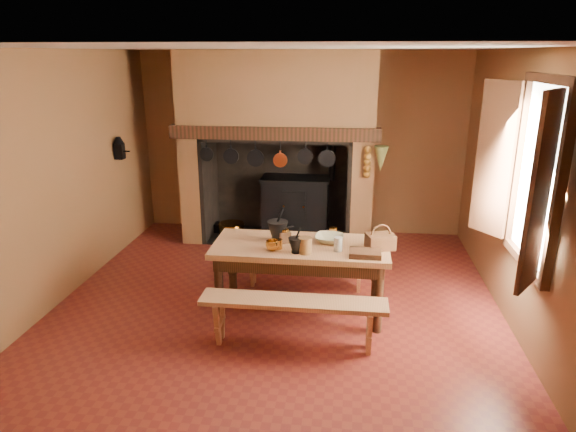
% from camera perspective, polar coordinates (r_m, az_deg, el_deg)
% --- Properties ---
extents(floor, '(5.50, 5.50, 0.00)m').
position_cam_1_polar(floor, '(5.91, -1.29, -10.11)').
color(floor, maroon).
rests_on(floor, ground).
extents(ceiling, '(5.50, 5.50, 0.00)m').
position_cam_1_polar(ceiling, '(5.23, -1.51, 18.19)').
color(ceiling, silver).
rests_on(ceiling, back_wall).
extents(back_wall, '(5.00, 0.02, 2.80)m').
position_cam_1_polar(back_wall, '(8.07, 1.47, 8.02)').
color(back_wall, brown).
rests_on(back_wall, floor).
extents(wall_left, '(0.02, 5.50, 2.80)m').
position_cam_1_polar(wall_left, '(6.26, -24.70, 3.57)').
color(wall_left, brown).
rests_on(wall_left, floor).
extents(wall_right, '(0.02, 5.50, 2.80)m').
position_cam_1_polar(wall_right, '(5.62, 24.76, 2.09)').
color(wall_right, brown).
rests_on(wall_right, floor).
extents(wall_front, '(5.00, 0.02, 2.80)m').
position_cam_1_polar(wall_front, '(2.87, -9.50, -10.64)').
color(wall_front, brown).
rests_on(wall_front, floor).
extents(chimney_breast, '(2.95, 0.96, 2.80)m').
position_cam_1_polar(chimney_breast, '(7.61, -1.12, 10.58)').
color(chimney_breast, brown).
rests_on(chimney_breast, floor).
extents(iron_range, '(1.12, 0.55, 1.60)m').
position_cam_1_polar(iron_range, '(7.99, 0.91, 1.18)').
color(iron_range, black).
rests_on(iron_range, floor).
extents(hearth_pans, '(0.51, 0.62, 0.20)m').
position_cam_1_polar(hearth_pans, '(8.06, -6.43, -1.70)').
color(hearth_pans, '#B6792A').
rests_on(hearth_pans, floor).
extents(hanging_pans, '(1.92, 0.29, 0.27)m').
position_cam_1_polar(hanging_pans, '(7.20, -1.98, 6.52)').
color(hanging_pans, black).
rests_on(hanging_pans, chimney_breast).
extents(onion_string, '(0.12, 0.10, 0.46)m').
position_cam_1_polar(onion_string, '(7.11, 8.79, 5.92)').
color(onion_string, '#A46B1E').
rests_on(onion_string, chimney_breast).
extents(herb_bunch, '(0.20, 0.20, 0.35)m').
position_cam_1_polar(herb_bunch, '(7.10, 10.27, 6.26)').
color(herb_bunch, olive).
rests_on(herb_bunch, chimney_breast).
extents(window, '(0.39, 1.75, 1.76)m').
position_cam_1_polar(window, '(5.13, 24.86, 4.20)').
color(window, white).
rests_on(window, wall_right).
extents(wall_coffee_mill, '(0.23, 0.16, 0.31)m').
position_cam_1_polar(wall_coffee_mill, '(7.54, -18.26, 7.36)').
color(wall_coffee_mill, black).
rests_on(wall_coffee_mill, wall_left).
extents(work_table, '(1.86, 0.83, 0.81)m').
position_cam_1_polar(work_table, '(5.51, 1.41, -4.41)').
color(work_table, tan).
rests_on(work_table, floor).
extents(bench_front, '(1.80, 0.31, 0.51)m').
position_cam_1_polar(bench_front, '(5.02, 0.59, -10.56)').
color(bench_front, tan).
rests_on(bench_front, floor).
extents(bench_back, '(1.59, 0.28, 0.45)m').
position_cam_1_polar(bench_back, '(6.23, 1.97, -5.15)').
color(bench_back, tan).
rests_on(bench_back, floor).
extents(mortar_large, '(0.23, 0.23, 0.38)m').
position_cam_1_polar(mortar_large, '(5.52, -1.16, -1.57)').
color(mortar_large, black).
rests_on(mortar_large, work_table).
extents(mortar_small, '(0.16, 0.16, 0.27)m').
position_cam_1_polar(mortar_small, '(5.21, 0.91, -3.18)').
color(mortar_small, black).
rests_on(mortar_small, work_table).
extents(coffee_grinder, '(0.18, 0.16, 0.19)m').
position_cam_1_polar(coffee_grinder, '(5.50, -0.41, -2.22)').
color(coffee_grinder, '#3B1D12').
rests_on(coffee_grinder, work_table).
extents(brass_mug_a, '(0.09, 0.09, 0.10)m').
position_cam_1_polar(brass_mug_a, '(5.33, -1.10, -3.13)').
color(brass_mug_a, '#B6792A').
rests_on(brass_mug_a, work_table).
extents(brass_mug_b, '(0.11, 0.11, 0.10)m').
position_cam_1_polar(brass_mug_b, '(5.72, 5.02, -1.77)').
color(brass_mug_b, '#B6792A').
rests_on(brass_mug_b, work_table).
extents(mixing_bowl, '(0.34, 0.34, 0.08)m').
position_cam_1_polar(mixing_bowl, '(5.54, 4.61, -2.52)').
color(mixing_bowl, '#B1AF88').
rests_on(mixing_bowl, work_table).
extents(stoneware_crock, '(0.14, 0.14, 0.17)m').
position_cam_1_polar(stoneware_crock, '(5.20, 1.92, -3.28)').
color(stoneware_crock, brown).
rests_on(stoneware_crock, work_table).
extents(glass_jar, '(0.09, 0.09, 0.15)m').
position_cam_1_polar(glass_jar, '(5.28, 5.60, -3.14)').
color(glass_jar, beige).
rests_on(glass_jar, work_table).
extents(wicker_basket, '(0.33, 0.28, 0.27)m').
position_cam_1_polar(wicker_basket, '(5.41, 10.22, -2.71)').
color(wicker_basket, '#4B2C16').
rests_on(wicker_basket, work_table).
extents(wooden_tray, '(0.32, 0.23, 0.05)m').
position_cam_1_polar(wooden_tray, '(5.21, 8.57, -4.12)').
color(wooden_tray, '#3B1D12').
rests_on(wooden_tray, work_table).
extents(brass_cup, '(0.16, 0.16, 0.11)m').
position_cam_1_polar(brass_cup, '(5.29, -1.75, -3.29)').
color(brass_cup, '#B6792A').
rests_on(brass_cup, work_table).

